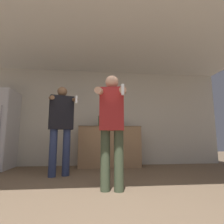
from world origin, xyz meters
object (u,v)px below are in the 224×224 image
at_px(bottle_dark_rum, 117,122).
at_px(person_woman_foreground, 112,123).
at_px(person_man_side, 61,124).
at_px(bottle_amber_bourbon, 108,122).
at_px(bottle_short_whiskey, 100,121).

xyz_separation_m(bottle_dark_rum, person_woman_foreground, (-0.33, -1.94, -0.17)).
bearing_deg(bottle_dark_rum, person_man_side, -142.83).
height_order(person_woman_foreground, person_man_side, person_man_side).
xyz_separation_m(bottle_amber_bourbon, person_woman_foreground, (-0.09, -1.94, -0.18)).
height_order(bottle_amber_bourbon, person_man_side, person_man_side).
xyz_separation_m(bottle_dark_rum, bottle_amber_bourbon, (-0.24, 0.00, 0.01)).
relative_size(person_woman_foreground, person_man_side, 0.94).
distance_m(person_woman_foreground, person_man_side, 1.35).
height_order(bottle_dark_rum, bottle_amber_bourbon, bottle_amber_bourbon).
bearing_deg(bottle_amber_bourbon, person_man_side, -136.55).
distance_m(bottle_dark_rum, person_woman_foreground, 1.98).
distance_m(bottle_amber_bourbon, person_woman_foreground, 1.95).
bearing_deg(bottle_short_whiskey, bottle_dark_rum, -0.00).
bearing_deg(person_woman_foreground, person_man_side, 131.22).
relative_size(bottle_amber_bourbon, bottle_short_whiskey, 0.90).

